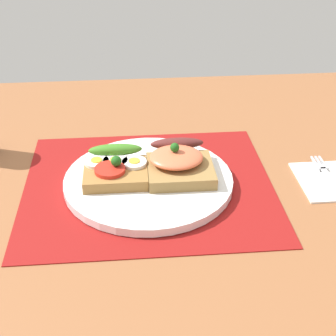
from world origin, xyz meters
The scene contains 7 objects.
ground_plane centered at (0.00, 0.00, -1.60)cm, with size 120.00×90.00×3.20cm, color #925934.
placemat centered at (0.00, 0.00, 0.15)cm, with size 37.95×33.05×0.30cm, color maroon.
plate centered at (0.00, 0.00, 0.93)cm, with size 25.74×25.74×1.26cm, color white.
sandwich_egg_tomato centered at (-4.95, 0.91, 2.96)cm, with size 9.53×9.34×3.91cm.
sandwich_salmon centered at (4.69, 1.16, 3.37)cm, with size 9.96×10.51×5.11cm.
napkin centered at (28.92, -1.24, 0.30)cm, with size 11.16×11.18×0.60cm, color white.
fork centered at (28.03, -0.86, 0.76)cm, with size 1.62×13.13×0.32cm.
Camera 1 is at (-2.52, -63.49, 42.07)cm, focal length 52.90 mm.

